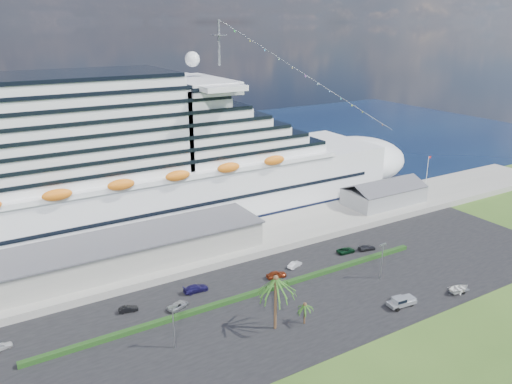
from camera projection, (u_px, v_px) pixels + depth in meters
ground at (332, 323)px, 93.00m from camera, size 420.00×420.00×0.00m
asphalt_lot at (298, 297)px, 101.93m from camera, size 140.00×38.00×0.12m
wharf at (231, 242)px, 125.24m from camera, size 240.00×20.00×1.80m
water at (125, 163)px, 198.73m from camera, size 420.00×160.00×0.02m
cruise_ship at (113, 171)px, 129.24m from camera, size 191.00×38.00×54.00m
terminal_building at (132, 249)px, 111.81m from camera, size 61.00×15.00×6.30m
port_shed at (384, 194)px, 149.29m from camera, size 24.00×12.31×7.37m
flagpole at (427, 173)px, 156.77m from camera, size 1.08×0.16×12.00m
hedge at (252, 294)px, 101.96m from camera, size 88.00×1.10×0.90m
lamp_post_left at (173, 321)px, 84.23m from camera, size 1.60×0.35×8.27m
lamp_post_right at (382, 257)px, 107.46m from camera, size 1.60×0.35×8.27m
palm_tall at (276, 284)px, 88.44m from camera, size 8.82×8.82×11.13m
palm_short at (305, 307)px, 91.67m from camera, size 3.53×3.53×4.56m
parked_car_0 at (1, 346)px, 85.24m from camera, size 3.77×2.03×1.22m
parked_car_1 at (128, 309)px, 96.35m from camera, size 3.86×1.94×1.21m
parked_car_2 at (178, 305)px, 97.53m from camera, size 5.02×3.63×1.27m
parked_car_3 at (196, 288)px, 103.51m from camera, size 5.39×2.37×1.54m
parked_car_4 at (276, 274)px, 109.22m from camera, size 4.70×2.32×1.54m
parked_car_5 at (295, 265)px, 113.94m from camera, size 4.13×2.54×1.29m
parked_car_6 at (346, 250)px, 121.02m from camera, size 4.81×2.52×1.29m
parked_car_7 at (367, 248)px, 122.44m from camera, size 4.81×2.64×1.32m
pickup_truck at (401, 301)px, 97.99m from camera, size 6.20×2.83×2.11m
boat_trailer at (460, 288)px, 102.93m from camera, size 5.61×3.79×1.59m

